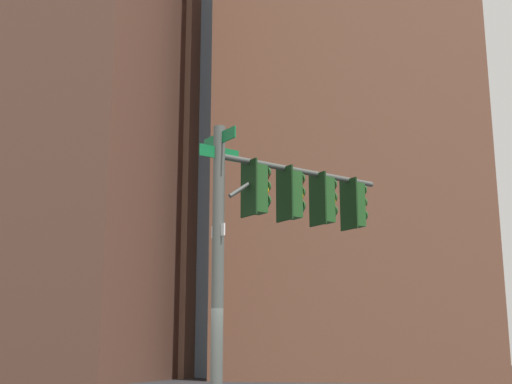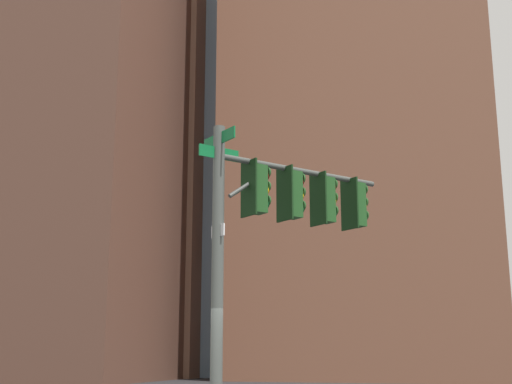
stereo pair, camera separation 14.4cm
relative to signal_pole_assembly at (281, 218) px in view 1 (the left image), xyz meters
The scene contains 4 objects.
signal_pole_assembly is the anchor object (origin of this frame).
building_brick_nearside 41.25m from the signal_pole_assembly, 144.58° to the right, with size 21.81×14.28×38.49m, color brown.
building_brick_midblock 42.12m from the signal_pole_assembly, behind, with size 23.62×17.74×35.36m, color brown.
building_brick_farside 49.80m from the signal_pole_assembly, 151.08° to the right, with size 19.68×16.09×41.34m, color #845B47.
Camera 1 is at (12.29, 4.93, 1.66)m, focal length 49.34 mm.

